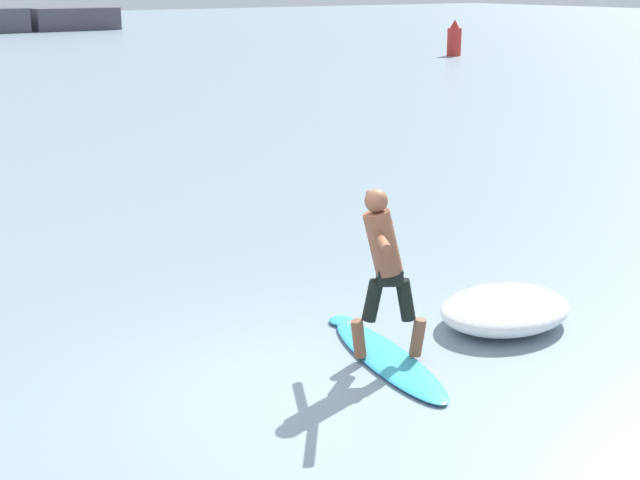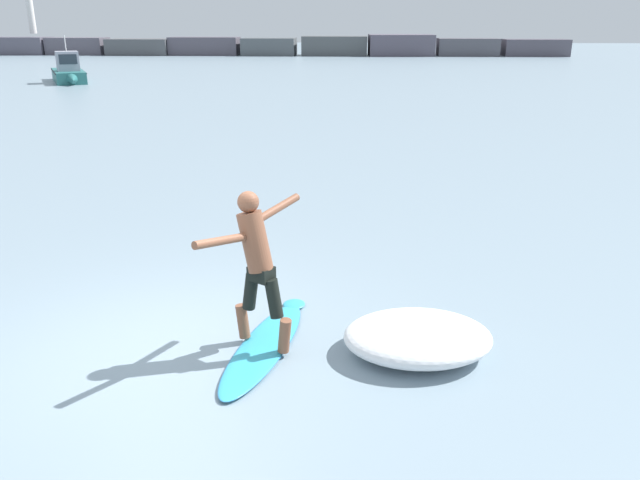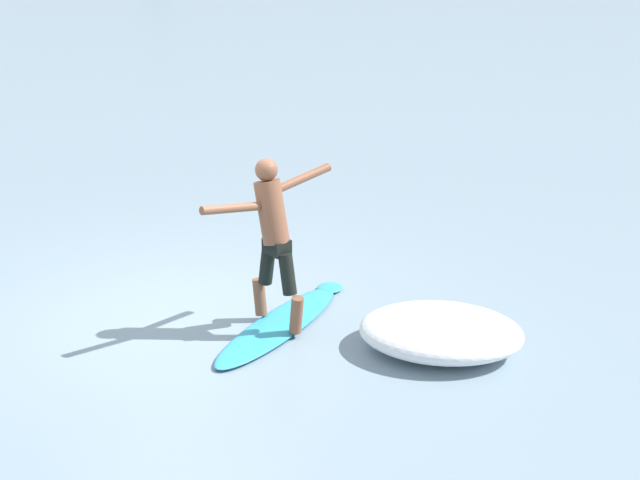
# 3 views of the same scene
# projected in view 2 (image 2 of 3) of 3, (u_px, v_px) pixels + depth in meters

# --- Properties ---
(ground_plane) EXTENTS (200.00, 200.00, 0.00)m
(ground_plane) POSITION_uv_depth(u_px,v_px,m) (169.00, 348.00, 7.23)
(ground_plane) COLOR #7D92A0
(rock_jetty_breakwater) EXTENTS (61.98, 4.43, 6.49)m
(rock_jetty_breakwater) POSITION_uv_depth(u_px,v_px,m) (266.00, 46.00, 65.66)
(rock_jetty_breakwater) COLOR #54515D
(rock_jetty_breakwater) RESTS_ON ground
(surfboard) EXTENTS (1.00, 2.52, 0.20)m
(surfboard) POSITION_uv_depth(u_px,v_px,m) (265.00, 345.00, 7.23)
(surfboard) COLOR #34A4C0
(surfboard) RESTS_ON ground
(surfer) EXTENTS (0.97, 1.47, 1.80)m
(surfer) POSITION_uv_depth(u_px,v_px,m) (256.00, 257.00, 6.86)
(surfer) COLOR brown
(surfer) RESTS_ON surfboard
(fishing_boat_near_jetty) EXTENTS (3.81, 5.58, 2.71)m
(fishing_boat_near_jetty) POSITION_uv_depth(u_px,v_px,m) (69.00, 73.00, 37.64)
(fishing_boat_near_jetty) COLOR #276666
(fishing_boat_near_jetty) RESTS_ON ground
(wave_foam_at_tail) EXTENTS (1.81, 1.47, 0.40)m
(wave_foam_at_tail) POSITION_uv_depth(u_px,v_px,m) (418.00, 337.00, 7.06)
(wave_foam_at_tail) COLOR white
(wave_foam_at_tail) RESTS_ON ground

